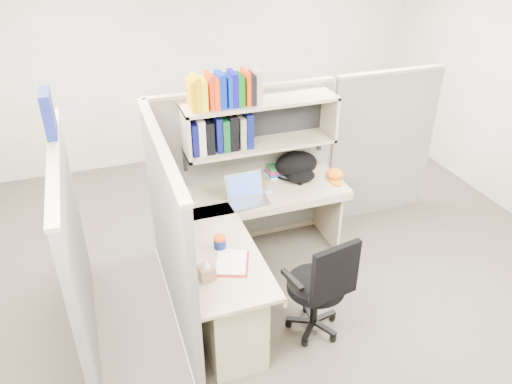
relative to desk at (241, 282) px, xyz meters
name	(u,v)px	position (x,y,z in m)	size (l,w,h in m)	color
ground	(275,290)	(0.41, 0.29, -0.44)	(6.00, 6.00, 0.00)	#3D372F
room_shell	(279,125)	(0.41, 0.29, 1.18)	(6.00, 6.00, 6.00)	#A8A498
cubicle	(219,187)	(0.04, 0.74, 0.47)	(3.79, 1.84, 1.95)	slate
desk	(241,282)	(0.00, 0.00, 0.00)	(1.74, 1.75, 0.73)	tan
laptop	(248,191)	(0.29, 0.68, 0.42)	(0.35, 0.35, 0.25)	#A9A8AD
backpack	(299,167)	(0.89, 0.95, 0.42)	(0.43, 0.33, 0.25)	black
orange_cap	(335,174)	(1.23, 0.84, 0.34)	(0.17, 0.20, 0.09)	orange
snack_canister	(220,242)	(-0.13, 0.12, 0.34)	(0.10, 0.10, 0.10)	#0D1A50
tissue_box	(206,269)	(-0.32, -0.20, 0.38)	(0.11, 0.11, 0.17)	#946E54
mouse	(269,192)	(0.52, 0.77, 0.31)	(0.09, 0.06, 0.04)	#9AC2DB
paper_cup	(252,177)	(0.44, 1.04, 0.34)	(0.07, 0.07, 0.10)	silver
book_stack	(274,171)	(0.69, 1.10, 0.34)	(0.15, 0.21, 0.10)	gray
loose_paper	(231,262)	(-0.10, -0.08, 0.29)	(0.22, 0.30, 0.00)	silver
task_chair	(318,301)	(0.54, -0.30, -0.09)	(0.54, 0.50, 0.97)	black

